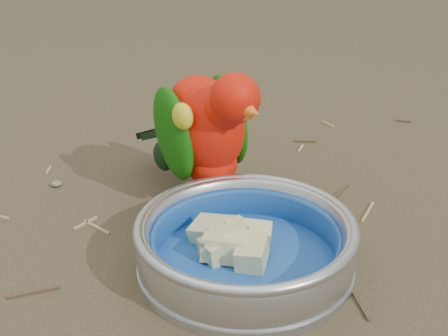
{
  "coord_description": "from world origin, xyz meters",
  "views": [
    {
      "loc": [
        0.04,
        -0.61,
        0.44
      ],
      "look_at": [
        0.1,
        0.12,
        0.08
      ],
      "focal_mm": 55.0,
      "sensor_mm": 36.0,
      "label": 1
    }
  ],
  "objects": [
    {
      "name": "lory_parrot",
      "position": [
        0.09,
        0.18,
        0.09
      ],
      "size": [
        0.21,
        0.25,
        0.19
      ],
      "primitive_type": null,
      "rotation": [
        0.0,
        0.0,
        -2.61
      ],
      "color": "red",
      "rests_on": "ground"
    },
    {
      "name": "ground_debris",
      "position": [
        0.04,
        0.02,
        0.0
      ],
      "size": [
        0.9,
        0.8,
        0.01
      ],
      "primitive_type": null,
      "color": "#9D8853",
      "rests_on": "ground"
    },
    {
      "name": "bowl_wall",
      "position": [
        0.12,
        0.02,
        0.04
      ],
      "size": [
        0.24,
        0.24,
        0.04
      ],
      "primitive_type": null,
      "color": "#B2B2BA",
      "rests_on": "food_bowl"
    },
    {
      "name": "food_bowl",
      "position": [
        0.12,
        0.02,
        0.01
      ],
      "size": [
        0.24,
        0.24,
        0.02
      ],
      "primitive_type": "cylinder",
      "color": "#B2B2BA",
      "rests_on": "ground"
    },
    {
      "name": "fruit_wedges",
      "position": [
        0.12,
        0.02,
        0.03
      ],
      "size": [
        0.14,
        0.14,
        0.03
      ],
      "primitive_type": null,
      "color": "#CBC787",
      "rests_on": "food_bowl"
    },
    {
      "name": "ground",
      "position": [
        0.0,
        0.0,
        0.0
      ],
      "size": [
        60.0,
        60.0,
        0.0
      ],
      "primitive_type": "plane",
      "color": "#433726"
    }
  ]
}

